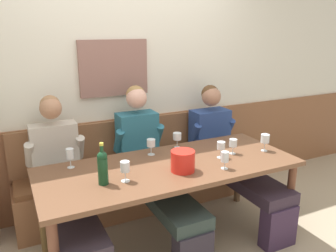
{
  "coord_description": "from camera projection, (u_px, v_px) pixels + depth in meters",
  "views": [
    {
      "loc": [
        -1.18,
        -2.27,
        1.87
      ],
      "look_at": [
        0.14,
        0.44,
        0.99
      ],
      "focal_mm": 36.6,
      "sensor_mm": 36.0,
      "label": 1
    }
  ],
  "objects": [
    {
      "name": "wine_glass_mid_left",
      "position": [
        233.0,
        144.0,
        3.08
      ],
      "size": [
        0.07,
        0.07,
        0.14
      ],
      "color": "silver",
      "rests_on": "dining_table"
    },
    {
      "name": "wine_bottle_amber_mid",
      "position": [
        103.0,
        166.0,
        2.47
      ],
      "size": [
        0.08,
        0.08,
        0.32
      ],
      "color": "#133D20",
      "rests_on": "dining_table"
    },
    {
      "name": "wine_glass_near_bucket",
      "position": [
        225.0,
        157.0,
        2.75
      ],
      "size": [
        0.06,
        0.06,
        0.15
      ],
      "color": "silver",
      "rests_on": "dining_table"
    },
    {
      "name": "wood_wainscot_panel",
      "position": [
        133.0,
        159.0,
        3.74
      ],
      "size": [
        6.8,
        0.03,
        0.95
      ],
      "primitive_type": "cube",
      "color": "brown",
      "rests_on": "ground"
    },
    {
      "name": "wine_glass_mid_right",
      "position": [
        221.0,
        146.0,
        2.98
      ],
      "size": [
        0.07,
        0.07,
        0.15
      ],
      "color": "silver",
      "rests_on": "dining_table"
    },
    {
      "name": "person_center_left_seat",
      "position": [
        228.0,
        152.0,
        3.54
      ],
      "size": [
        0.52,
        1.33,
        1.26
      ],
      "color": "#35243D",
      "rests_on": "ground"
    },
    {
      "name": "person_right_seat",
      "position": [
        64.0,
        186.0,
        2.82
      ],
      "size": [
        0.51,
        1.31,
        1.29
      ],
      "color": "#273436",
      "rests_on": "ground"
    },
    {
      "name": "wall_bench",
      "position": [
        140.0,
        183.0,
        3.61
      ],
      "size": [
        2.47,
        0.42,
        0.94
      ],
      "color": "brown",
      "rests_on": "ground"
    },
    {
      "name": "wine_glass_center_rear",
      "position": [
        177.0,
        137.0,
        3.24
      ],
      "size": [
        0.08,
        0.08,
        0.14
      ],
      "color": "silver",
      "rests_on": "dining_table"
    },
    {
      "name": "wine_glass_right_end",
      "position": [
        70.0,
        154.0,
        2.77
      ],
      "size": [
        0.06,
        0.06,
        0.16
      ],
      "color": "silver",
      "rests_on": "dining_table"
    },
    {
      "name": "room_wall_back",
      "position": [
        128.0,
        74.0,
        3.52
      ],
      "size": [
        6.8,
        0.12,
        2.8
      ],
      "color": "silver",
      "rests_on": "ground"
    },
    {
      "name": "dining_table",
      "position": [
        170.0,
        173.0,
        2.88
      ],
      "size": [
        2.17,
        0.88,
        0.76
      ],
      "color": "brown",
      "rests_on": "ground"
    },
    {
      "name": "ice_bucket",
      "position": [
        183.0,
        161.0,
        2.71
      ],
      "size": [
        0.19,
        0.19,
        0.17
      ],
      "primitive_type": "cylinder",
      "color": "red",
      "rests_on": "dining_table"
    },
    {
      "name": "person_center_right_seat",
      "position": [
        151.0,
        164.0,
        3.18
      ],
      "size": [
        0.49,
        1.32,
        1.32
      ],
      "color": "#29242E",
      "rests_on": "ground"
    },
    {
      "name": "ground_plane",
      "position": [
        176.0,
        251.0,
        2.98
      ],
      "size": [
        6.8,
        6.8,
        0.02
      ],
      "primitive_type": "cube",
      "color": "tan",
      "rests_on": "ground"
    },
    {
      "name": "wine_glass_center_front",
      "position": [
        125.0,
        168.0,
        2.52
      ],
      "size": [
        0.07,
        0.07,
        0.16
      ],
      "color": "silver",
      "rests_on": "dining_table"
    },
    {
      "name": "wine_glass_by_bottle",
      "position": [
        265.0,
        139.0,
        3.14
      ],
      "size": [
        0.08,
        0.08,
        0.16
      ],
      "color": "silver",
      "rests_on": "dining_table"
    },
    {
      "name": "wine_glass_left_end",
      "position": [
        151.0,
        143.0,
        3.05
      ],
      "size": [
        0.08,
        0.08,
        0.15
      ],
      "color": "silver",
      "rests_on": "dining_table"
    }
  ]
}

